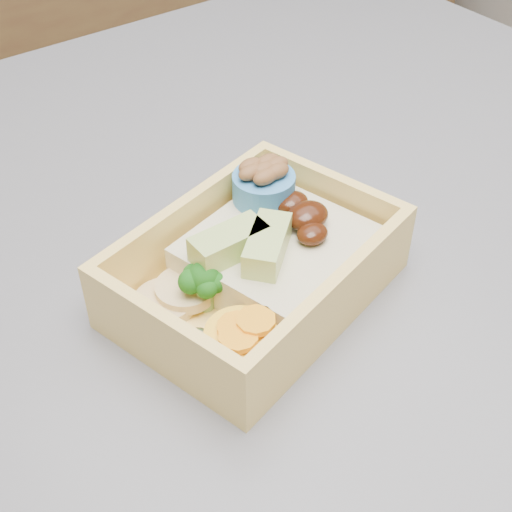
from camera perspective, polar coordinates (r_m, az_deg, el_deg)
bento_box at (r=0.43m, az=0.24°, el=-0.60°), size 0.19×0.16×0.06m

